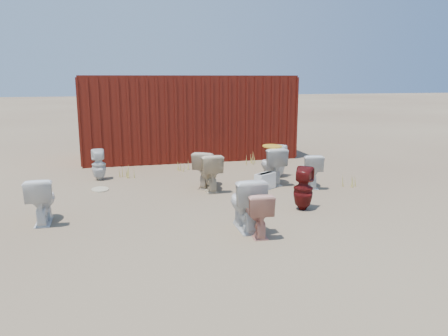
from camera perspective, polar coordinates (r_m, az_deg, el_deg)
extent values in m
plane|color=brown|center=(8.39, 0.98, -4.49)|extent=(100.00, 100.00, 0.00)
cube|color=#50170D|center=(13.20, -4.82, 6.74)|extent=(6.00, 2.40, 2.40)
imported|color=white|center=(7.75, -22.72, -3.85)|extent=(0.44, 0.76, 0.77)
imported|color=#DF9580|center=(6.64, 4.39, -5.88)|extent=(0.43, 0.70, 0.68)
imported|color=silver|center=(6.85, 2.82, -4.57)|extent=(0.48, 0.83, 0.85)
imported|color=#58100F|center=(7.97, 10.31, -2.69)|extent=(0.49, 0.49, 0.77)
imported|color=white|center=(9.66, 11.22, -0.30)|extent=(0.54, 0.79, 0.74)
imported|color=silver|center=(10.52, -16.03, 0.40)|extent=(0.36, 0.37, 0.72)
imported|color=beige|center=(9.18, -1.90, -0.51)|extent=(0.46, 0.79, 0.80)
imported|color=#CBB594|center=(9.49, -2.22, -0.10)|extent=(0.78, 0.90, 0.80)
imported|color=silver|center=(9.82, 6.27, 0.36)|extent=(0.47, 0.82, 0.84)
imported|color=white|center=(10.50, 7.08, 0.89)|extent=(0.49, 0.49, 0.77)
ellipsoid|color=gold|center=(9.75, 6.32, 2.85)|extent=(0.42, 0.53, 0.02)
cube|color=white|center=(9.36, 5.39, -1.72)|extent=(0.53, 0.44, 0.35)
ellipsoid|color=beige|center=(11.69, -1.84, 0.23)|extent=(0.43, 0.53, 0.02)
ellipsoid|color=#C4B58E|center=(9.65, -15.88, -2.71)|extent=(0.41, 0.50, 0.02)
cone|color=#B9A74A|center=(10.64, -12.55, -0.49)|extent=(0.36, 0.36, 0.29)
cone|color=#B9A74A|center=(10.53, -1.88, -0.31)|extent=(0.32, 0.32, 0.29)
cone|color=#B9A74A|center=(11.57, 6.24, 0.86)|extent=(0.36, 0.36, 0.35)
cone|color=#B9A74A|center=(11.23, -5.35, 0.25)|extent=(0.30, 0.30, 0.23)
cone|color=#B9A74A|center=(12.04, 3.59, 1.28)|extent=(0.34, 0.34, 0.32)
cone|color=#B9A74A|center=(9.92, 15.99, -1.63)|extent=(0.28, 0.28, 0.26)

